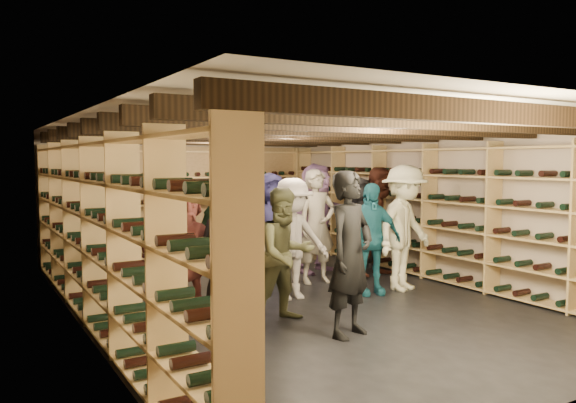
{
  "coord_description": "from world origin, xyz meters",
  "views": [
    {
      "loc": [
        -3.89,
        -6.54,
        1.88
      ],
      "look_at": [
        0.08,
        0.2,
        1.31
      ],
      "focal_mm": 35.0,
      "sensor_mm": 36.0,
      "label": 1
    }
  ],
  "objects_px": {
    "person_0": "(229,246)",
    "person_7": "(317,226)",
    "crate_loose": "(308,254)",
    "person_2": "(285,255)",
    "person_4": "(370,239)",
    "person_12": "(359,222)",
    "person_10": "(228,232)",
    "crate_stack_left": "(235,249)",
    "crate_stack_right": "(268,248)",
    "person_9": "(292,239)",
    "person_1": "(350,254)",
    "person_5": "(186,248)",
    "person_11": "(316,218)",
    "person_3": "(405,228)",
    "person_8": "(381,222)",
    "person_6": "(270,227)"
  },
  "relations": [
    {
      "from": "person_0",
      "to": "person_7",
      "type": "xyz_separation_m",
      "value": [
        1.79,
        0.72,
        0.07
      ]
    },
    {
      "from": "crate_loose",
      "to": "person_2",
      "type": "distance_m",
      "value": 4.26
    },
    {
      "from": "person_4",
      "to": "person_12",
      "type": "bearing_deg",
      "value": 72.35
    },
    {
      "from": "person_4",
      "to": "person_10",
      "type": "distance_m",
      "value": 2.0
    },
    {
      "from": "crate_stack_left",
      "to": "person_7",
      "type": "bearing_deg",
      "value": -70.35
    },
    {
      "from": "crate_stack_right",
      "to": "person_9",
      "type": "height_order",
      "value": "person_9"
    },
    {
      "from": "crate_loose",
      "to": "person_1",
      "type": "distance_m",
      "value": 4.82
    },
    {
      "from": "crate_stack_right",
      "to": "person_0",
      "type": "bearing_deg",
      "value": -126.81
    },
    {
      "from": "person_5",
      "to": "person_11",
      "type": "bearing_deg",
      "value": 28.17
    },
    {
      "from": "person_10",
      "to": "person_1",
      "type": "bearing_deg",
      "value": -94.71
    },
    {
      "from": "person_3",
      "to": "person_8",
      "type": "relative_size",
      "value": 1.03
    },
    {
      "from": "person_2",
      "to": "person_3",
      "type": "relative_size",
      "value": 0.86
    },
    {
      "from": "person_1",
      "to": "person_5",
      "type": "distance_m",
      "value": 2.23
    },
    {
      "from": "crate_loose",
      "to": "person_7",
      "type": "xyz_separation_m",
      "value": [
        -1.03,
        -1.86,
        0.79
      ]
    },
    {
      "from": "person_10",
      "to": "person_9",
      "type": "bearing_deg",
      "value": -62.78
    },
    {
      "from": "crate_stack_right",
      "to": "person_4",
      "type": "bearing_deg",
      "value": -89.38
    },
    {
      "from": "crate_stack_left",
      "to": "crate_stack_right",
      "type": "bearing_deg",
      "value": 18.4
    },
    {
      "from": "person_4",
      "to": "person_5",
      "type": "distance_m",
      "value": 2.57
    },
    {
      "from": "crate_loose",
      "to": "person_2",
      "type": "bearing_deg",
      "value": -126.21
    },
    {
      "from": "person_1",
      "to": "person_4",
      "type": "bearing_deg",
      "value": 26.0
    },
    {
      "from": "person_9",
      "to": "crate_loose",
      "type": "bearing_deg",
      "value": 59.64
    },
    {
      "from": "crate_loose",
      "to": "person_7",
      "type": "relative_size",
      "value": 0.29
    },
    {
      "from": "crate_loose",
      "to": "person_12",
      "type": "relative_size",
      "value": 0.31
    },
    {
      "from": "crate_loose",
      "to": "person_9",
      "type": "xyz_separation_m",
      "value": [
        -1.88,
        -2.53,
        0.74
      ]
    },
    {
      "from": "person_8",
      "to": "person_11",
      "type": "height_order",
      "value": "person_11"
    },
    {
      "from": "person_0",
      "to": "person_7",
      "type": "bearing_deg",
      "value": 45.23
    },
    {
      "from": "person_10",
      "to": "person_12",
      "type": "xyz_separation_m",
      "value": [
        2.82,
        0.64,
        -0.08
      ]
    },
    {
      "from": "person_2",
      "to": "person_8",
      "type": "xyz_separation_m",
      "value": [
        2.64,
        1.43,
        0.1
      ]
    },
    {
      "from": "person_4",
      "to": "person_5",
      "type": "bearing_deg",
      "value": -176.17
    },
    {
      "from": "crate_loose",
      "to": "person_0",
      "type": "distance_m",
      "value": 3.89
    },
    {
      "from": "person_1",
      "to": "person_8",
      "type": "relative_size",
      "value": 1.0
    },
    {
      "from": "person_1",
      "to": "person_2",
      "type": "height_order",
      "value": "person_1"
    },
    {
      "from": "person_8",
      "to": "person_0",
      "type": "bearing_deg",
      "value": -178.29
    },
    {
      "from": "person_2",
      "to": "crate_loose",
      "type": "bearing_deg",
      "value": 52.26
    },
    {
      "from": "crate_loose",
      "to": "person_1",
      "type": "bearing_deg",
      "value": -117.14
    },
    {
      "from": "person_4",
      "to": "person_5",
      "type": "xyz_separation_m",
      "value": [
        -2.51,
        0.54,
        -0.01
      ]
    },
    {
      "from": "person_2",
      "to": "person_5",
      "type": "relative_size",
      "value": 1.0
    },
    {
      "from": "person_0",
      "to": "person_12",
      "type": "relative_size",
      "value": 1.01
    },
    {
      "from": "person_0",
      "to": "person_8",
      "type": "distance_m",
      "value": 3.05
    },
    {
      "from": "crate_stack_right",
      "to": "person_8",
      "type": "relative_size",
      "value": 0.32
    },
    {
      "from": "crate_stack_left",
      "to": "person_5",
      "type": "bearing_deg",
      "value": -128.09
    },
    {
      "from": "crate_loose",
      "to": "person_6",
      "type": "xyz_separation_m",
      "value": [
        -1.55,
        -1.32,
        0.76
      ]
    },
    {
      "from": "person_2",
      "to": "person_6",
      "type": "distance_m",
      "value": 2.27
    },
    {
      "from": "person_11",
      "to": "person_9",
      "type": "bearing_deg",
      "value": -151.17
    },
    {
      "from": "crate_loose",
      "to": "person_3",
      "type": "distance_m",
      "value": 3.02
    },
    {
      "from": "crate_stack_right",
      "to": "person_5",
      "type": "xyz_separation_m",
      "value": [
        -2.48,
        -2.4,
        0.53
      ]
    },
    {
      "from": "person_4",
      "to": "person_2",
      "type": "bearing_deg",
      "value": -146.29
    },
    {
      "from": "person_3",
      "to": "person_8",
      "type": "height_order",
      "value": "person_3"
    },
    {
      "from": "person_6",
      "to": "person_5",
      "type": "bearing_deg",
      "value": -146.36
    },
    {
      "from": "crate_stack_left",
      "to": "person_10",
      "type": "bearing_deg",
      "value": -117.88
    }
  ]
}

